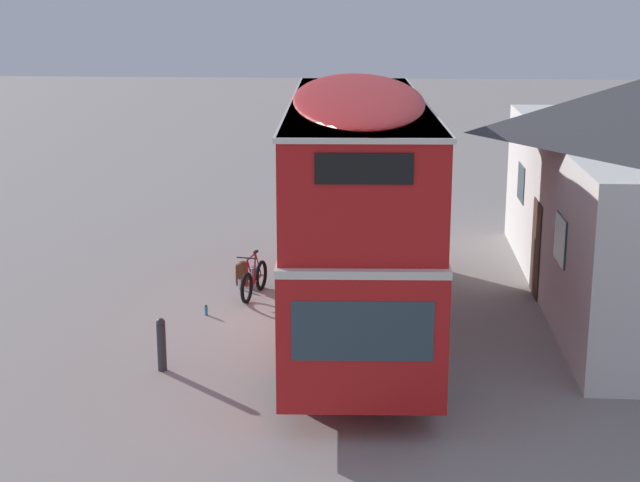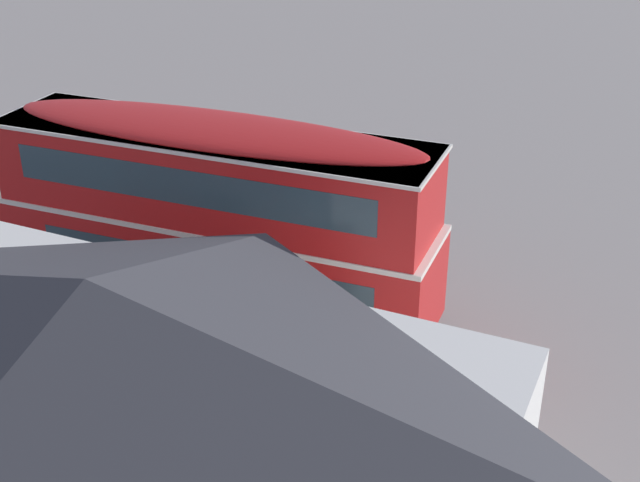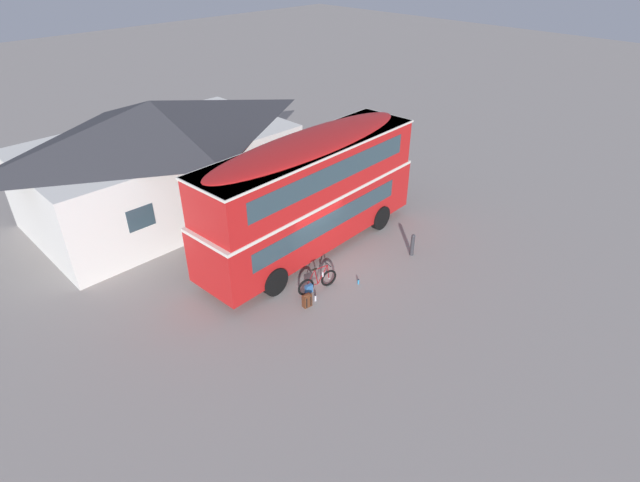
{
  "view_description": "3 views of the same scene",
  "coord_description": "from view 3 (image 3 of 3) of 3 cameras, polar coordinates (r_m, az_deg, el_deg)",
  "views": [
    {
      "loc": [
        18.92,
        1.55,
        6.41
      ],
      "look_at": [
        -0.2,
        0.18,
        1.53
      ],
      "focal_mm": 53.91,
      "sensor_mm": 36.0,
      "label": 1
    },
    {
      "loc": [
        -8.65,
        15.88,
        10.77
      ],
      "look_at": [
        -1.58,
        0.34,
        2.09
      ],
      "focal_mm": 47.42,
      "sensor_mm": 36.0,
      "label": 2
    },
    {
      "loc": [
        -11.63,
        -11.98,
        11.35
      ],
      "look_at": [
        -0.29,
        -0.61,
        1.45
      ],
      "focal_mm": 28.27,
      "sensor_mm": 36.0,
      "label": 3
    }
  ],
  "objects": [
    {
      "name": "ground_plane",
      "position": [
        20.19,
        -0.63,
        -2.55
      ],
      "size": [
        120.0,
        120.0,
        0.0
      ],
      "primitive_type": "plane",
      "color": "gray"
    },
    {
      "name": "touring_bicycle",
      "position": [
        18.5,
        -0.4,
        -4.74
      ],
      "size": [
        1.68,
        0.5,
        1.01
      ],
      "color": "black",
      "rests_on": "ground"
    },
    {
      "name": "backpack_on_ground",
      "position": [
        17.86,
        -1.48,
        -6.68
      ],
      "size": [
        0.34,
        0.29,
        0.54
      ],
      "color": "#592D19",
      "rests_on": "ground"
    },
    {
      "name": "double_decker_bus",
      "position": [
        19.92,
        -1.05,
        5.74
      ],
      "size": [
        10.49,
        3.05,
        4.79
      ],
      "color": "black",
      "rests_on": "ground"
    },
    {
      "name": "pub_building",
      "position": [
        24.15,
        -17.74,
        9.04
      ],
      "size": [
        11.81,
        7.24,
        5.22
      ],
      "color": "silver",
      "rests_on": "ground"
    },
    {
      "name": "water_bottle_blue_sports",
      "position": [
        19.06,
        4.37,
        -4.62
      ],
      "size": [
        0.07,
        0.07,
        0.22
      ],
      "color": "#338CBF",
      "rests_on": "ground"
    },
    {
      "name": "water_bottle_clear_plastic",
      "position": [
        18.18,
        -0.52,
        -6.48
      ],
      "size": [
        0.07,
        0.07,
        0.26
      ],
      "color": "silver",
      "rests_on": "ground"
    },
    {
      "name": "kerb_bollard",
      "position": [
        20.79,
        10.42,
        -0.39
      ],
      "size": [
        0.16,
        0.16,
        0.97
      ],
      "color": "#333338",
      "rests_on": "ground"
    }
  ]
}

